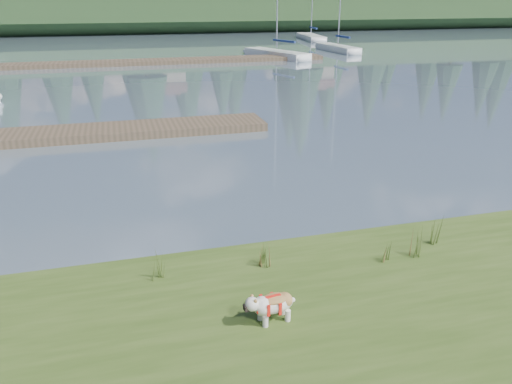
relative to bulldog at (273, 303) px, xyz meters
name	(u,v)px	position (x,y,z in m)	size (l,w,h in m)	color
ground	(134,64)	(-0.46, 33.99, -0.65)	(200.00, 200.00, 0.00)	slate
ridge	(119,12)	(-0.46, 76.99, 1.85)	(200.00, 20.00, 5.00)	#1D3218
bulldog	(273,303)	(0.00, 0.00, 0.00)	(0.80, 0.39, 0.48)	silver
dock_near	(48,135)	(-4.46, 12.99, -0.50)	(16.00, 2.00, 0.30)	#4C3D2C
dock_far	(161,61)	(1.54, 33.99, -0.50)	(26.00, 2.20, 0.30)	#4C3D2C
sailboat_bg_3	(271,53)	(11.14, 36.16, -0.32)	(4.28, 8.18, 11.92)	white
sailboat_bg_4	(334,47)	(18.29, 39.14, -0.32)	(1.88, 7.38, 10.84)	white
sailboat_bg_5	(309,36)	(20.94, 52.54, -0.33)	(2.97, 9.16, 12.75)	white
weed_0	(266,255)	(0.36, 1.55, -0.06)	(0.17, 0.14, 0.56)	#475B23
weed_1	(263,256)	(0.32, 1.60, -0.11)	(0.17, 0.14, 0.45)	#475B23
weed_2	(418,243)	(3.17, 1.18, -0.03)	(0.17, 0.14, 0.63)	#475B23
weed_3	(159,267)	(-1.50, 1.60, -0.04)	(0.17, 0.14, 0.60)	#475B23
weed_4	(388,251)	(2.53, 1.12, -0.09)	(0.17, 0.14, 0.50)	#475B23
weed_5	(434,231)	(3.75, 1.54, -0.04)	(0.17, 0.14, 0.63)	#475B23
mud_lip	(212,264)	(-0.46, 2.39, -0.58)	(60.00, 0.50, 0.14)	#33281C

